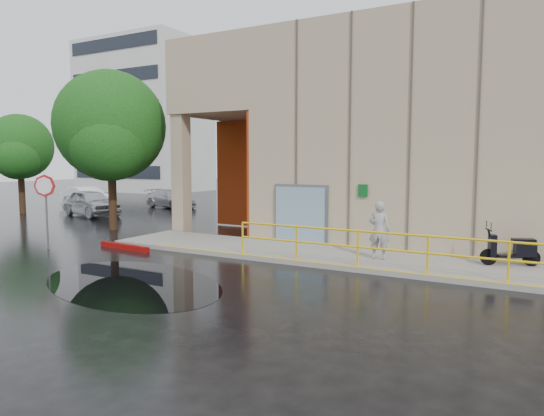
{
  "coord_description": "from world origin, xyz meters",
  "views": [
    {
      "loc": [
        7.64,
        -9.7,
        3.11
      ],
      "look_at": [
        0.65,
        3.0,
        1.68
      ],
      "focal_mm": 32.0,
      "sensor_mm": 36.0,
      "label": 1
    }
  ],
  "objects": [
    {
      "name": "puddle",
      "position": [
        -1.37,
        -0.79,
        0.0
      ],
      "size": [
        6.93,
        5.51,
        0.01
      ],
      "primitive_type": "cube",
      "rotation": [
        0.0,
        0.0,
        -0.34
      ],
      "color": "black",
      "rests_on": "ground"
    },
    {
      "name": "tree_near",
      "position": [
        -8.94,
        5.67,
        4.44
      ],
      "size": [
        4.85,
        4.85,
        7.06
      ],
      "rotation": [
        0.0,
        0.0,
        -0.39
      ],
      "color": "black",
      "rests_on": "ground"
    },
    {
      "name": "person",
      "position": [
        3.53,
        4.42,
        1.03
      ],
      "size": [
        0.66,
        0.46,
        1.76
      ],
      "primitive_type": "imported",
      "rotation": [
        0.0,
        0.0,
        3.2
      ],
      "color": "#9B9B9F",
      "rests_on": "sidewalk"
    },
    {
      "name": "guardrail",
      "position": [
        4.25,
        3.15,
        0.68
      ],
      "size": [
        9.56,
        0.06,
        1.03
      ],
      "color": "yellow",
      "rests_on": "sidewalk"
    },
    {
      "name": "building",
      "position": [
        5.1,
        10.98,
        4.21
      ],
      "size": [
        20.0,
        10.17,
        8.0
      ],
      "color": "tan",
      "rests_on": "ground"
    },
    {
      "name": "car_b",
      "position": [
        -17.58,
        11.58,
        0.71
      ],
      "size": [
        4.52,
        2.21,
        1.42
      ],
      "primitive_type": "imported",
      "rotation": [
        0.0,
        0.0,
        1.4
      ],
      "color": "white",
      "rests_on": "ground"
    },
    {
      "name": "car_c",
      "position": [
        -13.57,
        14.97,
        0.59
      ],
      "size": [
        4.35,
        2.55,
        1.18
      ],
      "primitive_type": "imported",
      "rotation": [
        0.0,
        0.0,
        1.34
      ],
      "color": "#ACAEB4",
      "rests_on": "ground"
    },
    {
      "name": "tree_far",
      "position": [
        -18.74,
        7.91,
        3.75
      ],
      "size": [
        3.78,
        3.76,
        5.78
      ],
      "rotation": [
        0.0,
        0.0,
        -0.26
      ],
      "color": "black",
      "rests_on": "ground"
    },
    {
      "name": "car_a",
      "position": [
        -14.33,
        9.11,
        0.74
      ],
      "size": [
        4.63,
        2.79,
        1.48
      ],
      "primitive_type": "imported",
      "rotation": [
        0.0,
        0.0,
        1.31
      ],
      "color": "silver",
      "rests_on": "ground"
    },
    {
      "name": "stop_sign",
      "position": [
        -7.46,
        1.27,
        1.91
      ],
      "size": [
        0.74,
        0.35,
        2.62
      ],
      "rotation": [
        0.0,
        0.0,
        0.01
      ],
      "color": "slate",
      "rests_on": "ground"
    },
    {
      "name": "scooter",
      "position": [
        7.05,
        5.32,
        0.86
      ],
      "size": [
        1.64,
        1.05,
        1.24
      ],
      "rotation": [
        0.0,
        0.0,
        0.37
      ],
      "color": "black",
      "rests_on": "sidewalk"
    },
    {
      "name": "sidewalk",
      "position": [
        4.0,
        4.5,
        0.07
      ],
      "size": [
        20.0,
        3.0,
        0.15
      ],
      "primitive_type": "cube",
      "color": "gray",
      "rests_on": "ground"
    },
    {
      "name": "red_curb",
      "position": [
        -5.0,
        2.5,
        0.09
      ],
      "size": [
        2.41,
        0.41,
        0.18
      ],
      "primitive_type": "cube",
      "rotation": [
        0.0,
        0.0,
        -0.1
      ],
      "color": "#7E0705",
      "rests_on": "ground"
    },
    {
      "name": "distant_building",
      "position": [
        -28.0,
        27.98,
        7.5
      ],
      "size": [
        12.0,
        8.08,
        15.0
      ],
      "color": "silver",
      "rests_on": "ground"
    },
    {
      "name": "ground",
      "position": [
        0.0,
        0.0,
        0.0
      ],
      "size": [
        120.0,
        120.0,
        0.0
      ],
      "primitive_type": "plane",
      "color": "black",
      "rests_on": "ground"
    }
  ]
}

